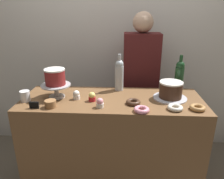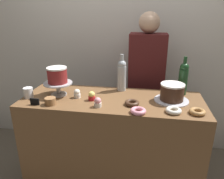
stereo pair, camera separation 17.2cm
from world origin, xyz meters
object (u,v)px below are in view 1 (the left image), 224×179
Objects in this scene: chocolate_round_cake at (171,90)px; wine_bottle_green at (179,76)px; white_layer_cake at (55,77)px; donut_maple at (198,108)px; cake_stand_pedestal at (56,88)px; donut_sugar at (175,108)px; donut_pink at (142,110)px; barista_figure at (140,87)px; donut_chocolate at (133,102)px; wine_bottle_clear at (119,74)px; cookie_stack at (50,104)px; coffee_cup_ceramic at (25,96)px; cupcake_vanilla at (76,95)px; cupcake_strawberry at (100,103)px; cupcake_lemon at (92,97)px; price_sign_chalkboard at (34,105)px.

wine_bottle_green reaches higher than chocolate_round_cake.
white_layer_cake is 1.46× the size of donut_maple.
cake_stand_pedestal is 0.95m from donut_sugar.
cake_stand_pedestal is 2.13× the size of donut_pink.
wine_bottle_green is 0.40m from donut_maple.
barista_figure reaches higher than wine_bottle_green.
wine_bottle_green is 0.51m from donut_chocolate.
wine_bottle_green is at bearing -1.41° from wine_bottle_clear.
cookie_stack is at bearing -86.48° from cake_stand_pedestal.
donut_maple is at bearing -33.55° from wine_bottle_clear.
cake_stand_pedestal reaches higher than coffee_cup_ceramic.
cake_stand_pedestal is 0.10m from white_layer_cake.
cupcake_vanilla is 0.55m from donut_pink.
barista_figure is (0.55, 0.57, -0.13)m from cupcake_vanilla.
cookie_stack is 0.26m from coffee_cup_ceramic.
coffee_cup_ceramic is at bearing -157.48° from white_layer_cake.
coffee_cup_ceramic is at bearing -174.14° from chocolate_round_cake.
chocolate_round_cake reaches higher than cookie_stack.
chocolate_round_cake is at bearing 88.78° from donut_sugar.
cake_stand_pedestal is 3.21× the size of cupcake_strawberry.
coffee_cup_ceramic is (-0.53, -0.03, 0.01)m from cupcake_lemon.
coffee_cup_ceramic is (-0.22, -0.09, -0.03)m from cake_stand_pedestal.
cupcake_lemon is 0.64m from donut_sugar.
wine_bottle_clear is (0.51, 0.20, -0.03)m from white_layer_cake.
coffee_cup_ceramic is (-0.91, 0.14, 0.03)m from donut_pink.
cake_stand_pedestal is 0.20m from cookie_stack.
donut_maple is (0.16, -0.20, -0.06)m from chocolate_round_cake.
cake_stand_pedestal is 2.84× the size of cookie_stack.
donut_pink is (0.30, -0.06, -0.02)m from cupcake_strawberry.
coffee_cup_ceramic is (-0.24, 0.10, 0.02)m from cookie_stack.
chocolate_round_cake is 2.50× the size of cupcake_strawberry.
donut_maple is 1.32× the size of coffee_cup_ceramic.
wine_bottle_clear reaches higher than coffee_cup_ceramic.
donut_sugar is at bearing -11.30° from cake_stand_pedestal.
price_sign_chalkboard is (-0.48, -0.04, -0.01)m from cupcake_strawberry.
donut_sugar is at bearing -43.15° from wine_bottle_clear.
wine_bottle_clear reaches higher than donut_chocolate.
cupcake_lemon is at bearing -160.79° from wine_bottle_green.
donut_chocolate is (0.46, -0.07, -0.02)m from cupcake_vanilla.
coffee_cup_ceramic is (-1.26, -0.28, -0.10)m from wine_bottle_green.
wine_bottle_green is 3.83× the size of coffee_cup_ceramic.
cake_stand_pedestal reaches higher than cupcake_lemon.
donut_maple is (0.71, -0.00, -0.02)m from cupcake_strawberry.
donut_chocolate is at bearing -8.78° from cupcake_vanilla.
cupcake_vanilla reaches higher than cookie_stack.
wine_bottle_clear and wine_bottle_green have the same top height.
cupcake_lemon and cupcake_strawberry have the same top height.
wine_bottle_green is at bearing 36.09° from donut_chocolate.
donut_pink is (0.51, -0.20, -0.02)m from cupcake_vanilla.
white_layer_cake is 1.95× the size of cookie_stack.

